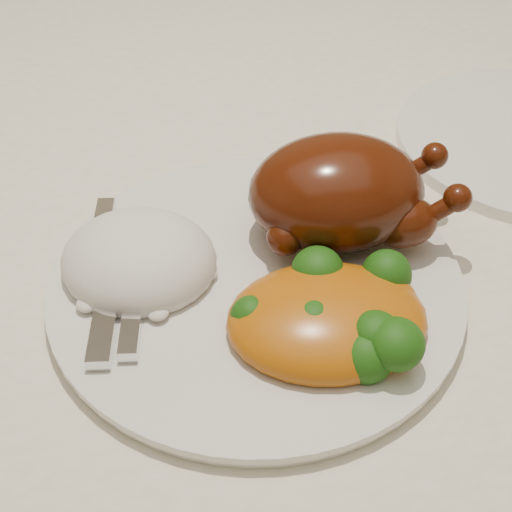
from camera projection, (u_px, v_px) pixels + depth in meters
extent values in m
cube|color=brown|center=(209.00, 244.00, 0.57)|extent=(1.60, 0.90, 0.04)
cube|color=#F0E5CE|center=(208.00, 221.00, 0.56)|extent=(1.72, 1.02, 0.01)
cube|color=#F0E5CE|center=(148.00, 40.00, 0.98)|extent=(1.72, 0.01, 0.18)
cylinder|color=silver|center=(256.00, 284.00, 0.49)|extent=(0.36, 0.36, 0.01)
ellipsoid|color=#4D1A08|center=(336.00, 192.00, 0.50)|extent=(0.13, 0.11, 0.08)
ellipsoid|color=#4D1A08|center=(327.00, 177.00, 0.48)|extent=(0.06, 0.05, 0.03)
ellipsoid|color=#4D1A08|center=(404.00, 223.00, 0.49)|extent=(0.05, 0.04, 0.04)
sphere|color=#4D1A08|center=(458.00, 198.00, 0.48)|extent=(0.02, 0.02, 0.02)
ellipsoid|color=#4D1A08|center=(386.00, 179.00, 0.53)|extent=(0.05, 0.04, 0.04)
sphere|color=#4D1A08|center=(435.00, 156.00, 0.52)|extent=(0.02, 0.02, 0.02)
sphere|color=#4D1A08|center=(285.00, 238.00, 0.48)|extent=(0.03, 0.03, 0.03)
sphere|color=#4D1A08|center=(273.00, 187.00, 0.52)|extent=(0.03, 0.03, 0.03)
ellipsoid|color=white|center=(139.00, 261.00, 0.49)|extent=(0.13, 0.13, 0.06)
ellipsoid|color=#B8660B|center=(327.00, 321.00, 0.45)|extent=(0.14, 0.11, 0.04)
ellipsoid|color=#B8660B|center=(373.00, 301.00, 0.46)|extent=(0.06, 0.05, 0.03)
ellipsoid|color=#0B3909|center=(366.00, 357.00, 0.42)|extent=(0.03, 0.03, 0.03)
ellipsoid|color=#0B3909|center=(353.00, 337.00, 0.43)|extent=(0.03, 0.03, 0.03)
ellipsoid|color=#0B3909|center=(251.00, 318.00, 0.44)|extent=(0.03, 0.03, 0.03)
ellipsoid|color=#0B3909|center=(386.00, 276.00, 0.47)|extent=(0.03, 0.03, 0.04)
ellipsoid|color=#0B3909|center=(317.00, 270.00, 0.46)|extent=(0.03, 0.03, 0.03)
ellipsoid|color=#0B3909|center=(376.00, 333.00, 0.42)|extent=(0.03, 0.03, 0.03)
ellipsoid|color=#0B3909|center=(377.00, 306.00, 0.45)|extent=(0.03, 0.03, 0.03)
ellipsoid|color=#0B3909|center=(314.00, 324.00, 0.44)|extent=(0.03, 0.03, 0.03)
ellipsoid|color=#0B3909|center=(329.00, 308.00, 0.45)|extent=(0.02, 0.02, 0.02)
ellipsoid|color=#0B3909|center=(396.00, 344.00, 0.42)|extent=(0.03, 0.03, 0.03)
cube|color=silver|center=(98.00, 247.00, 0.51)|extent=(0.03, 0.11, 0.00)
cube|color=silver|center=(104.00, 324.00, 0.45)|extent=(0.03, 0.07, 0.01)
cube|color=silver|center=(133.00, 314.00, 0.45)|extent=(0.02, 0.07, 0.01)
cube|color=silver|center=(123.00, 242.00, 0.51)|extent=(0.03, 0.08, 0.00)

